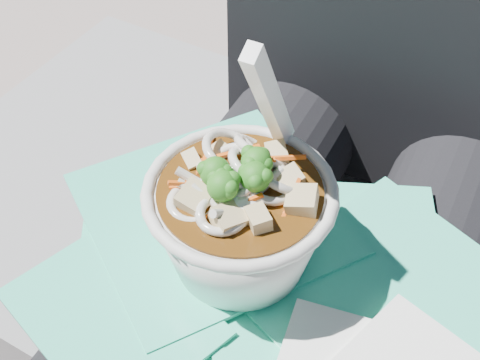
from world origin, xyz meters
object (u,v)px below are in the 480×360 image
at_px(person_body, 326,236).
at_px(plastic_bag, 272,286).
at_px(udon_bowl, 240,213).
at_px(lap, 283,334).

height_order(person_body, plastic_bag, person_body).
distance_m(person_body, plastic_bag, 0.11).
bearing_deg(udon_bowl, plastic_bag, -17.89).
bearing_deg(person_body, udon_bowl, -113.05).
bearing_deg(lap, udon_bowl, -178.85).
relative_size(lap, person_body, 0.49).
xyz_separation_m(lap, plastic_bag, (-0.01, -0.01, 0.08)).
distance_m(lap, person_body, 0.10).
bearing_deg(person_body, plastic_bag, -94.41).
xyz_separation_m(lap, udon_bowl, (-0.04, -0.00, 0.13)).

